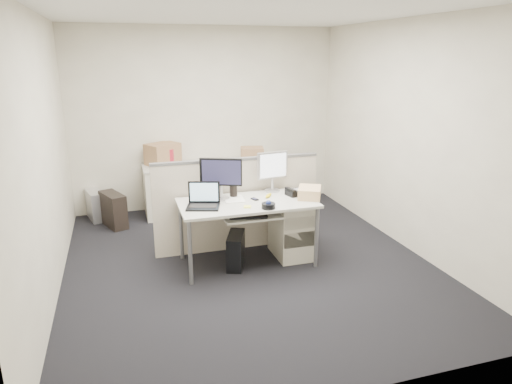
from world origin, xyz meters
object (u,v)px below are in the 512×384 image
object	(u,v)px
desk_phone	(295,193)
desk	(247,207)
laptop	(203,196)
monitor_main	(221,179)

from	to	relation	value
desk_phone	desk	bearing A→B (deg)	174.53
laptop	desk_phone	world-z (taller)	laptop
laptop	desk_phone	bearing A→B (deg)	24.31
desk	monitor_main	distance (m)	0.43
desk_phone	laptop	bearing A→B (deg)	174.13
desk	desk_phone	size ratio (longest dim) A/B	7.73
monitor_main	desk	bearing A→B (deg)	-13.06
monitor_main	desk_phone	world-z (taller)	monitor_main
laptop	desk	bearing A→B (deg)	23.84
desk	laptop	world-z (taller)	laptop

